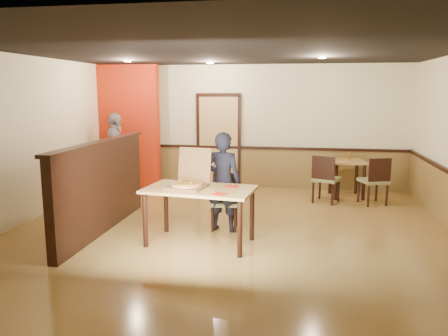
{
  "coord_description": "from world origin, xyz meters",
  "views": [
    {
      "loc": [
        1.04,
        -6.49,
        2.2
      ],
      "look_at": [
        -0.08,
        0.0,
        1.04
      ],
      "focal_mm": 35.0,
      "sensor_mm": 36.0,
      "label": 1
    }
  ],
  "objects_px": {
    "main_table": "(200,196)",
    "condiment": "(349,156)",
    "side_table": "(347,169)",
    "pizza_box": "(188,183)",
    "side_chair_left": "(325,177)",
    "side_chair_right": "(375,179)",
    "diner": "(223,182)",
    "passerby": "(116,153)",
    "diner_chair": "(225,199)"
  },
  "relations": [
    {
      "from": "side_chair_left",
      "to": "passerby",
      "type": "distance_m",
      "value": 4.49
    },
    {
      "from": "diner_chair",
      "to": "side_chair_left",
      "type": "bearing_deg",
      "value": 43.12
    },
    {
      "from": "passerby",
      "to": "main_table",
      "type": "bearing_deg",
      "value": -158.27
    },
    {
      "from": "side_chair_left",
      "to": "passerby",
      "type": "bearing_deg",
      "value": 19.27
    },
    {
      "from": "passerby",
      "to": "pizza_box",
      "type": "bearing_deg",
      "value": -160.02
    },
    {
      "from": "side_chair_right",
      "to": "condiment",
      "type": "xyz_separation_m",
      "value": [
        -0.43,
        0.74,
        0.33
      ]
    },
    {
      "from": "diner",
      "to": "passerby",
      "type": "xyz_separation_m",
      "value": [
        -2.78,
        2.26,
        0.08
      ]
    },
    {
      "from": "side_table",
      "to": "passerby",
      "type": "xyz_separation_m",
      "value": [
        -4.95,
        -0.42,
        0.28
      ]
    },
    {
      "from": "main_table",
      "to": "side_table",
      "type": "bearing_deg",
      "value": 61.0
    },
    {
      "from": "pizza_box",
      "to": "side_chair_right",
      "type": "bearing_deg",
      "value": 50.86
    },
    {
      "from": "diner_chair",
      "to": "side_table",
      "type": "xyz_separation_m",
      "value": [
        2.17,
        2.53,
        0.11
      ]
    },
    {
      "from": "main_table",
      "to": "diner",
      "type": "distance_m",
      "value": 0.71
    },
    {
      "from": "main_table",
      "to": "side_chair_right",
      "type": "distance_m",
      "value": 3.97
    },
    {
      "from": "side_chair_left",
      "to": "pizza_box",
      "type": "xyz_separation_m",
      "value": [
        -2.1,
        -2.7,
        0.38
      ]
    },
    {
      "from": "condiment",
      "to": "passerby",
      "type": "bearing_deg",
      "value": -173.76
    },
    {
      "from": "main_table",
      "to": "diner",
      "type": "height_order",
      "value": "diner"
    },
    {
      "from": "main_table",
      "to": "condiment",
      "type": "bearing_deg",
      "value": 61.55
    },
    {
      "from": "side_table",
      "to": "pizza_box",
      "type": "height_order",
      "value": "pizza_box"
    },
    {
      "from": "diner_chair",
      "to": "diner",
      "type": "relative_size",
      "value": 0.56
    },
    {
      "from": "main_table",
      "to": "diner",
      "type": "relative_size",
      "value": 1.04
    },
    {
      "from": "diner",
      "to": "condiment",
      "type": "relative_size",
      "value": 11.07
    },
    {
      "from": "condiment",
      "to": "side_chair_right",
      "type": "bearing_deg",
      "value": -59.86
    },
    {
      "from": "diner_chair",
      "to": "condiment",
      "type": "xyz_separation_m",
      "value": [
        2.21,
        2.66,
        0.36
      ]
    },
    {
      "from": "main_table",
      "to": "side_chair_left",
      "type": "distance_m",
      "value": 3.34
    },
    {
      "from": "main_table",
      "to": "side_chair_right",
      "type": "relative_size",
      "value": 1.73
    },
    {
      "from": "side_chair_left",
      "to": "side_chair_right",
      "type": "bearing_deg",
      "value": -158.18
    },
    {
      "from": "main_table",
      "to": "diner_chair",
      "type": "distance_m",
      "value": 0.87
    },
    {
      "from": "side_chair_right",
      "to": "passerby",
      "type": "height_order",
      "value": "passerby"
    },
    {
      "from": "main_table",
      "to": "diner",
      "type": "xyz_separation_m",
      "value": [
        0.23,
        0.66,
        0.07
      ]
    },
    {
      "from": "side_chair_left",
      "to": "side_table",
      "type": "xyz_separation_m",
      "value": [
        0.48,
        0.62,
        0.07
      ]
    },
    {
      "from": "diner",
      "to": "condiment",
      "type": "height_order",
      "value": "diner"
    },
    {
      "from": "diner_chair",
      "to": "side_table",
      "type": "height_order",
      "value": "diner_chair"
    },
    {
      "from": "side_chair_right",
      "to": "diner",
      "type": "relative_size",
      "value": 0.6
    },
    {
      "from": "side_chair_left",
      "to": "side_table",
      "type": "bearing_deg",
      "value": -105.9
    },
    {
      "from": "passerby",
      "to": "condiment",
      "type": "distance_m",
      "value": 5.02
    },
    {
      "from": "side_chair_right",
      "to": "condiment",
      "type": "bearing_deg",
      "value": -80.2
    },
    {
      "from": "main_table",
      "to": "passerby",
      "type": "bearing_deg",
      "value": 137.83
    },
    {
      "from": "side_chair_right",
      "to": "passerby",
      "type": "relative_size",
      "value": 0.54
    },
    {
      "from": "pizza_box",
      "to": "condiment",
      "type": "height_order",
      "value": "pizza_box"
    },
    {
      "from": "passerby",
      "to": "condiment",
      "type": "bearing_deg",
      "value": -103.1
    },
    {
      "from": "main_table",
      "to": "condiment",
      "type": "height_order",
      "value": "condiment"
    },
    {
      "from": "side_chair_right",
      "to": "condiment",
      "type": "height_order",
      "value": "side_chair_right"
    },
    {
      "from": "pizza_box",
      "to": "side_table",
      "type": "bearing_deg",
      "value": 61.5
    },
    {
      "from": "main_table",
      "to": "side_table",
      "type": "relative_size",
      "value": 2.01
    },
    {
      "from": "main_table",
      "to": "side_chair_left",
      "type": "xyz_separation_m",
      "value": [
        1.93,
        2.72,
        -0.2
      ]
    },
    {
      "from": "side_chair_left",
      "to": "condiment",
      "type": "height_order",
      "value": "side_chair_left"
    },
    {
      "from": "diner_chair",
      "to": "passerby",
      "type": "height_order",
      "value": "passerby"
    },
    {
      "from": "side_chair_left",
      "to": "pizza_box",
      "type": "bearing_deg",
      "value": 73.85
    },
    {
      "from": "side_table",
      "to": "pizza_box",
      "type": "distance_m",
      "value": 4.21
    },
    {
      "from": "side_table",
      "to": "passerby",
      "type": "height_order",
      "value": "passerby"
    }
  ]
}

